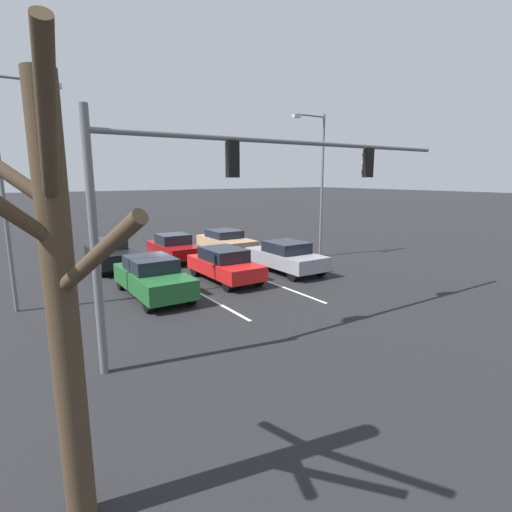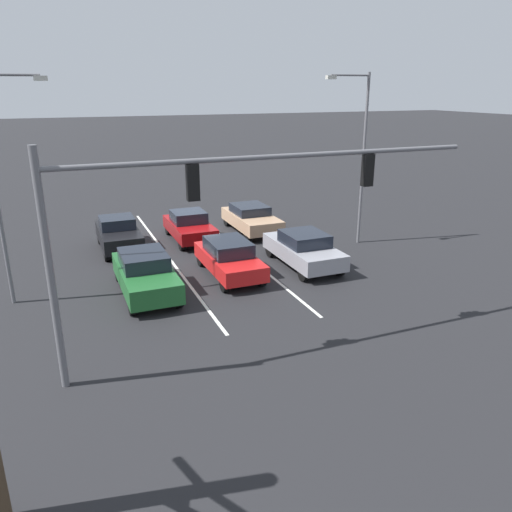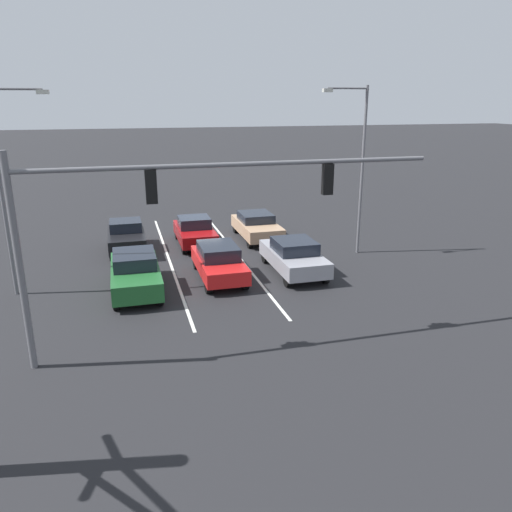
{
  "view_description": "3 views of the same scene",
  "coord_description": "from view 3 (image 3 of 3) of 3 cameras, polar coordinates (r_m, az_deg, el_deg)",
  "views": [
    {
      "loc": [
        8.45,
        21.32,
        4.69
      ],
      "look_at": [
        -1.21,
        6.7,
        1.2
      ],
      "focal_mm": 28.0,
      "sensor_mm": 36.0,
      "label": 1
    },
    {
      "loc": [
        6.25,
        24.23,
        7.47
      ],
      "look_at": [
        -0.75,
        7.17,
        1.23
      ],
      "focal_mm": 35.0,
      "sensor_mm": 36.0,
      "label": 2
    },
    {
      "loc": [
        3.76,
        26.0,
        7.48
      ],
      "look_at": [
        -1.32,
        7.53,
        1.47
      ],
      "focal_mm": 35.0,
      "sensor_mm": 36.0,
      "label": 3
    }
  ],
  "objects": [
    {
      "name": "street_lamp_right_shoulder",
      "position": [
        21.22,
        -26.62,
        7.93
      ],
      "size": [
        2.18,
        0.24,
        8.01
      ],
      "color": "slate",
      "rests_on": "ground_plane"
    },
    {
      "name": "car_maroon_midlane_second",
      "position": [
        26.96,
        -7.01,
        2.83
      ],
      "size": [
        1.85,
        4.11,
        1.5
      ],
      "color": "maroon",
      "rests_on": "ground_plane"
    },
    {
      "name": "lane_stripe_center_divider",
      "position": [
        24.85,
        -9.92,
        -0.36
      ],
      "size": [
        0.12,
        16.78,
        0.01
      ],
      "primitive_type": "cube",
      "color": "silver",
      "rests_on": "ground_plane"
    },
    {
      "name": "car_tan_leftlane_second",
      "position": [
        27.97,
        0.07,
        3.49
      ],
      "size": [
        1.95,
        4.46,
        1.44
      ],
      "color": "tan",
      "rests_on": "ground_plane"
    },
    {
      "name": "car_darkgreen_rightlane_front",
      "position": [
        20.83,
        -13.63,
        -1.81
      ],
      "size": [
        1.89,
        4.59,
        1.57
      ],
      "color": "#1E5928",
      "rests_on": "ground_plane"
    },
    {
      "name": "street_lamp_left_shoulder",
      "position": [
        25.07,
        11.59,
        10.78
      ],
      "size": [
        2.29,
        0.24,
        8.15
      ],
      "color": "slate",
      "rests_on": "ground_plane"
    },
    {
      "name": "traffic_signal_gantry",
      "position": [
        14.56,
        -10.81,
        5.66
      ],
      "size": [
        12.39,
        0.37,
        6.25
      ],
      "color": "slate",
      "rests_on": "ground_plane"
    },
    {
      "name": "car_black_rightlane_second",
      "position": [
        26.46,
        -14.59,
        2.22
      ],
      "size": [
        1.79,
        4.06,
        1.57
      ],
      "color": "black",
      "rests_on": "ground_plane"
    },
    {
      "name": "lane_stripe_left_divider",
      "position": [
        25.36,
        -2.25,
        0.26
      ],
      "size": [
        0.12,
        16.78,
        0.01
      ],
      "primitive_type": "cube",
      "color": "silver",
      "rests_on": "ground_plane"
    },
    {
      "name": "car_gray_leftlane_front",
      "position": [
        22.47,
        4.33,
        0.03
      ],
      "size": [
        1.94,
        4.51,
        1.53
      ],
      "color": "gray",
      "rests_on": "ground_plane"
    },
    {
      "name": "car_red_midlane_front",
      "position": [
        21.73,
        -4.28,
        -0.6
      ],
      "size": [
        1.79,
        4.35,
        1.5
      ],
      "color": "red",
      "rests_on": "ground_plane"
    },
    {
      "name": "ground_plane",
      "position": [
        27.32,
        -6.88,
        1.39
      ],
      "size": [
        240.0,
        240.0,
        0.0
      ],
      "primitive_type": "plane",
      "color": "black"
    }
  ]
}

